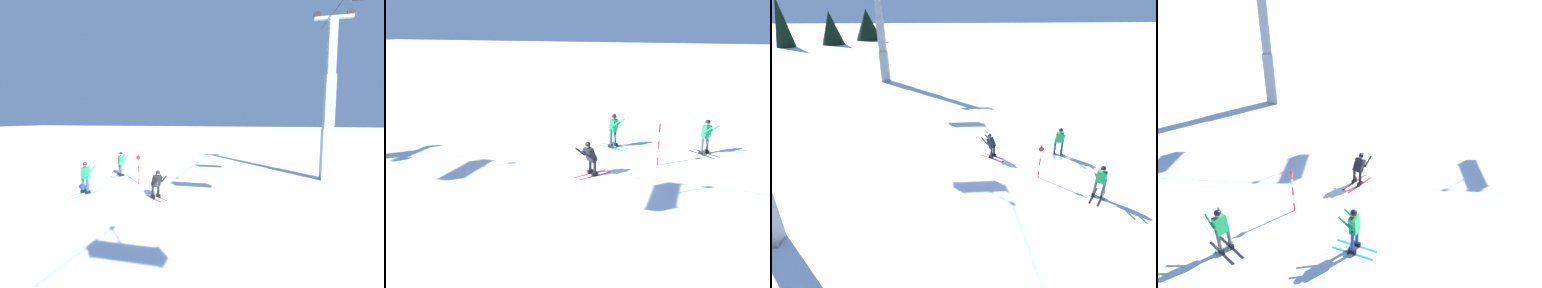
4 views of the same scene
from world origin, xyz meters
The scene contains 6 objects.
ground_plane centered at (0.00, 0.00, 0.00)m, with size 260.00×260.00×0.00m, color white.
skier_carving_main centered at (-0.75, -0.97, 0.85)m, with size 1.38×1.57×1.61m.
lift_tower_near centered at (-7.23, 8.56, 4.57)m, with size 0.71×2.38×10.95m.
trail_marker_pole centered at (-3.26, -3.16, 1.04)m, with size 0.07×0.28×1.93m.
skier_distant_uphill centered at (-5.23, -5.45, 1.01)m, with size 1.51×1.33×1.76m.
skier_distant_downhill centered at (-0.74, -5.13, 1.02)m, with size 1.63×0.97×1.77m.
Camera 4 is at (-0.23, -14.30, 9.11)m, focal length 32.99 mm.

